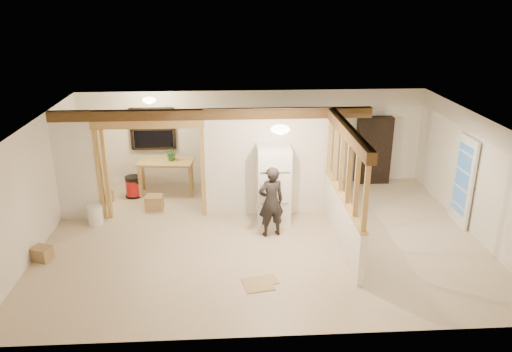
{
  "coord_description": "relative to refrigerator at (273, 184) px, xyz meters",
  "views": [
    {
      "loc": [
        -0.69,
        -9.42,
        4.89
      ],
      "look_at": [
        -0.1,
        0.4,
        1.23
      ],
      "focal_mm": 35.0,
      "sensor_mm": 36.0,
      "label": 1
    }
  ],
  "objects": [
    {
      "name": "window_back",
      "position": [
        -2.91,
        2.38,
        0.67
      ],
      "size": [
        1.12,
        0.1,
        1.1
      ],
      "primitive_type": "cube",
      "color": "black",
      "rests_on": "wall_back"
    },
    {
      "name": "woman",
      "position": [
        -0.11,
        -0.71,
        -0.11
      ],
      "size": [
        0.64,
        0.5,
        1.53
      ],
      "primitive_type": "imported",
      "rotation": [
        0.0,
        0.0,
        3.41
      ],
      "color": "#292424",
      "rests_on": "floor"
    },
    {
      "name": "header_beam_back",
      "position": [
        -1.31,
        0.41,
        1.5
      ],
      "size": [
        7.0,
        0.18,
        0.22
      ],
      "primitive_type": "cube",
      "color": "#52381C",
      "rests_on": "ceiling"
    },
    {
      "name": "stud_partition",
      "position": [
        1.29,
        -1.19,
        0.78
      ],
      "size": [
        0.14,
        3.2,
        1.32
      ],
      "primitive_type": "cube",
      "color": "tan",
      "rests_on": "pony_wall"
    },
    {
      "name": "floor_panel_far",
      "position": [
        -0.37,
        -2.5,
        -0.87
      ],
      "size": [
        0.51,
        0.45,
        0.01
      ],
      "primitive_type": "cube",
      "rotation": [
        0.0,
        0.0,
        0.28
      ],
      "color": "tan",
      "rests_on": "floor"
    },
    {
      "name": "ceiling",
      "position": [
        -0.31,
        -0.79,
        1.62
      ],
      "size": [
        9.0,
        6.5,
        0.01
      ],
      "primitive_type": "cube",
      "color": "white"
    },
    {
      "name": "shop_vac",
      "position": [
        -3.38,
        1.6,
        -0.6
      ],
      "size": [
        0.49,
        0.49,
        0.55
      ],
      "primitive_type": "cylinder",
      "rotation": [
        0.0,
        0.0,
        -0.19
      ],
      "color": "red",
      "rests_on": "floor"
    },
    {
      "name": "potted_plant",
      "position": [
        -2.4,
        1.86,
        0.16
      ],
      "size": [
        0.39,
        0.36,
        0.36
      ],
      "primitive_type": "imported",
      "rotation": [
        0.0,
        0.0,
        0.3
      ],
      "color": "#326528",
      "rests_on": "work_table"
    },
    {
      "name": "wall_front",
      "position": [
        -0.31,
        -4.04,
        0.37
      ],
      "size": [
        9.0,
        0.01,
        2.5
      ],
      "primitive_type": "cube",
      "color": "silver",
      "rests_on": "floor"
    },
    {
      "name": "header_beam_right",
      "position": [
        1.29,
        -1.19,
        1.5
      ],
      "size": [
        0.18,
        3.3,
        0.22
      ],
      "primitive_type": "cube",
      "color": "#52381C",
      "rests_on": "ceiling"
    },
    {
      "name": "french_door",
      "position": [
        4.11,
        -0.39,
        0.12
      ],
      "size": [
        0.12,
        0.86,
        2.0
      ],
      "primitive_type": "cube",
      "color": "white",
      "rests_on": "floor"
    },
    {
      "name": "box_util_a",
      "position": [
        -2.76,
        0.78,
        -0.7
      ],
      "size": [
        0.4,
        0.35,
        0.34
      ],
      "primitive_type": "cube",
      "rotation": [
        0.0,
        0.0,
        -0.01
      ],
      "color": "#977649",
      "rests_on": "floor"
    },
    {
      "name": "ceiling_dome_main",
      "position": [
        -0.01,
        -1.29,
        1.6
      ],
      "size": [
        0.36,
        0.36,
        0.16
      ],
      "primitive_type": "ellipsoid",
      "color": "#FFEABF",
      "rests_on": "ceiling"
    },
    {
      "name": "box_front",
      "position": [
        -4.61,
        -1.5,
        -0.74
      ],
      "size": [
        0.42,
        0.38,
        0.28
      ],
      "primitive_type": "cube",
      "rotation": [
        0.0,
        0.0,
        -0.36
      ],
      "color": "#977649",
      "rests_on": "floor"
    },
    {
      "name": "bookshelf",
      "position": [
        2.88,
        2.24,
        0.03
      ],
      "size": [
        0.91,
        0.3,
        1.81
      ],
      "primitive_type": "cube",
      "color": "black",
      "rests_on": "floor"
    },
    {
      "name": "wall_right",
      "position": [
        4.19,
        -0.79,
        0.37
      ],
      "size": [
        0.01,
        6.5,
        2.5
      ],
      "primitive_type": "cube",
      "color": "silver",
      "rests_on": "floor"
    },
    {
      "name": "bucket",
      "position": [
        -3.96,
        0.05,
        -0.66
      ],
      "size": [
        0.43,
        0.43,
        0.42
      ],
      "primitive_type": "cylinder",
      "rotation": [
        0.0,
        0.0,
        0.34
      ],
      "color": "silver",
      "rests_on": "floor"
    },
    {
      "name": "work_table",
      "position": [
        -2.57,
        1.8,
        -0.44
      ],
      "size": [
        1.43,
        0.82,
        0.86
      ],
      "primitive_type": "cube",
      "rotation": [
        0.0,
        0.0,
        -0.1
      ],
      "color": "tan",
      "rests_on": "floor"
    },
    {
      "name": "ceiling_dome_util",
      "position": [
        -2.81,
        1.51,
        1.6
      ],
      "size": [
        0.32,
        0.32,
        0.14
      ],
      "primitive_type": "ellipsoid",
      "color": "#FFEABF",
      "rests_on": "ceiling"
    },
    {
      "name": "partition_center",
      "position": [
        -0.11,
        0.41,
        0.37
      ],
      "size": [
        2.8,
        0.12,
        2.5
      ],
      "primitive_type": "cube",
      "color": "white",
      "rests_on": "floor"
    },
    {
      "name": "partition_left_stub",
      "position": [
        -4.36,
        0.41,
        0.37
      ],
      "size": [
        0.9,
        0.12,
        2.5
      ],
      "primitive_type": "cube",
      "color": "white",
      "rests_on": "floor"
    },
    {
      "name": "refrigerator",
      "position": [
        0.0,
        0.0,
        0.0
      ],
      "size": [
        0.72,
        0.7,
        1.75
      ],
      "primitive_type": "cube",
      "color": "white",
      "rests_on": "floor"
    },
    {
      "name": "wall_left",
      "position": [
        -4.81,
        -0.79,
        0.37
      ],
      "size": [
        0.01,
        6.5,
        2.5
      ],
      "primitive_type": "cube",
      "color": "silver",
      "rests_on": "floor"
    },
    {
      "name": "box_util_b",
      "position": [
        -4.02,
        1.25,
        -0.74
      ],
      "size": [
        0.39,
        0.39,
        0.28
      ],
      "primitive_type": "cube",
      "rotation": [
        0.0,
        0.0,
        -0.39
      ],
      "color": "#977649",
      "rests_on": "floor"
    },
    {
      "name": "pony_wall",
      "position": [
        1.29,
        -1.19,
        -0.38
      ],
      "size": [
        0.12,
        3.2,
        1.0
      ],
      "primitive_type": "cube",
      "color": "white",
      "rests_on": "floor"
    },
    {
      "name": "floor_panel_near",
      "position": [
        -0.51,
        -2.62,
        -0.87
      ],
      "size": [
        0.59,
        0.59,
        0.02
      ],
      "primitive_type": "cube",
      "rotation": [
        0.0,
        0.0,
        0.19
      ],
      "color": "tan",
      "rests_on": "floor"
    },
    {
      "name": "floor",
      "position": [
        -0.31,
        -0.79,
        -0.88
      ],
      "size": [
        9.0,
        6.5,
        0.01
      ],
      "primitive_type": "cube",
      "color": "#BDA88C",
      "rests_on": "ground"
    },
    {
      "name": "wall_back",
      "position": [
        -0.31,
        2.46,
        0.37
      ],
      "size": [
        9.0,
        0.01,
        2.5
      ],
      "primitive_type": "cube",
      "color": "silver",
      "rests_on": "floor"
    },
    {
      "name": "doorway_frame",
      "position": [
        -2.71,
        0.41,
        0.22
      ],
      "size": [
        2.46,
        0.14,
        2.2
      ],
      "primitive_type": "cube",
      "color": "tan",
      "rests_on": "floor"
    },
    {
      "name": "hanging_bulb",
      "position": [
        -2.31,
        0.81,
        1.3
      ],
      "size": [
        0.07,
        0.07,
        0.07
      ],
      "primitive_type": "ellipsoid",
      "color": "#FFD88C",
      "rests_on": "ceiling"
    }
  ]
}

